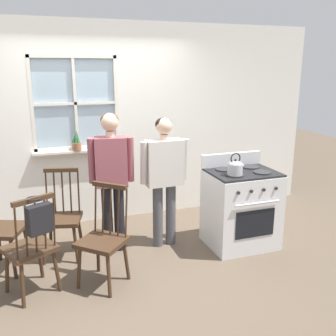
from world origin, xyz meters
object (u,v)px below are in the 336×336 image
kettle (235,167)px  handbag (39,218)px  stove (241,207)px  potted_plant (77,143)px  person_teen_center (164,171)px  chair_near_wall (62,218)px  chair_by_window (31,249)px  chair_center_cluster (103,241)px  person_elderly_left (112,171)px  chair_near_stove (1,230)px

kettle → handbag: kettle is taller
stove → potted_plant: size_ratio=3.96×
person_teen_center → chair_near_wall: bearing=173.3°
kettle → potted_plant: 2.12m
chair_by_window → chair_center_cluster: (0.67, -0.05, 0.00)m
chair_center_cluster → stove: 1.74m
chair_center_cluster → potted_plant: potted_plant is taller
person_elderly_left → stove: 1.60m
chair_by_window → stove: bearing=159.6°
stove → kettle: bearing=-143.5°
potted_plant → handbag: size_ratio=0.89×
kettle → chair_near_wall: bearing=164.4°
chair_center_cluster → handbag: size_ratio=3.27×
person_teen_center → stove: person_teen_center is taller
stove → chair_by_window: bearing=-173.3°
chair_near_stove → person_teen_center: person_teen_center is taller
chair_center_cluster → person_teen_center: (0.84, 0.61, 0.48)m
chair_center_cluster → person_teen_center: size_ratio=0.65×
chair_near_wall → stove: 2.09m
person_elderly_left → stove: (1.48, -0.35, -0.50)m
chair_near_wall → stove: stove is taller
person_teen_center → stove: bearing=-20.3°
chair_near_wall → handbag: (-0.22, -0.88, 0.38)m
chair_by_window → person_teen_center: size_ratio=0.65×
stove → handbag: size_ratio=3.53×
person_elderly_left → potted_plant: person_elderly_left is taller
potted_plant → chair_near_wall: bearing=-108.6°
chair_near_wall → chair_center_cluster: 0.80m
person_elderly_left → chair_near_stove: bearing=-168.3°
handbag → chair_by_window: bearing=117.1°
person_elderly_left → handbag: (-0.79, -0.84, -0.14)m
handbag → potted_plant: bearing=73.7°
chair_by_window → kettle: (2.20, 0.15, 0.57)m
person_elderly_left → person_teen_center: 0.61m
person_teen_center → handbag: person_teen_center is taller
handbag → person_elderly_left: bearing=46.6°
chair_near_wall → chair_near_stove: (-0.62, -0.10, 0.00)m
chair_center_cluster → handbag: bearing=-120.6°
person_elderly_left → person_teen_center: (0.61, -0.06, -0.04)m
chair_center_cluster → person_teen_center: bearing=79.7°
kettle → chair_center_cluster: bearing=-172.8°
stove → kettle: kettle is taller
chair_near_wall → kettle: (1.88, -0.52, 0.57)m
chair_by_window → potted_plant: (0.62, 1.55, 0.68)m
chair_center_cluster → person_elderly_left: 0.88m
stove → handbag: bearing=-167.9°
person_elderly_left → stove: size_ratio=1.50×
chair_center_cluster → stove: bearing=54.1°
person_teen_center → stove: 1.03m
person_elderly_left → potted_plant: size_ratio=5.93×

